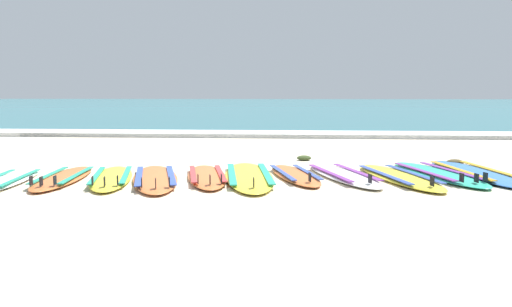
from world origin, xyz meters
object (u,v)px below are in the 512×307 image
object	(u,v)px
surfboard_6	(295,175)
surfboard_9	(437,174)
surfboard_4	(207,176)
surfboard_0	(7,180)
surfboard_2	(111,178)
surfboard_8	(398,177)
surfboard_10	(476,173)
surfboard_3	(155,178)
surfboard_7	(343,175)
surfboard_1	(63,178)
surfboard_5	(249,176)

from	to	relation	value
surfboard_6	surfboard_9	bearing A→B (deg)	7.05
surfboard_4	surfboard_0	bearing A→B (deg)	-168.13
surfboard_0	surfboard_9	size ratio (longest dim) A/B	0.81
surfboard_2	surfboard_9	bearing A→B (deg)	8.47
surfboard_8	surfboard_10	size ratio (longest dim) A/B	0.90
surfboard_4	surfboard_10	bearing A→B (deg)	8.66
surfboard_3	surfboard_4	size ratio (longest dim) A/B	1.12
surfboard_8	surfboard_6	bearing A→B (deg)	177.75
surfboard_10	surfboard_9	bearing A→B (deg)	-167.60
surfboard_3	surfboard_7	world-z (taller)	same
surfboard_1	surfboard_3	size ratio (longest dim) A/B	0.87
surfboard_0	surfboard_10	size ratio (longest dim) A/B	0.75
surfboard_7	surfboard_9	bearing A→B (deg)	8.76
surfboard_5	surfboard_10	world-z (taller)	same
surfboard_5	surfboard_9	bearing A→B (deg)	8.62
surfboard_6	surfboard_8	world-z (taller)	same
surfboard_6	surfboard_8	distance (m)	1.40
surfboard_10	surfboard_6	bearing A→B (deg)	-171.76
surfboard_7	surfboard_9	distance (m)	1.35
surfboard_6	surfboard_4	bearing A→B (deg)	-170.44
surfboard_2	surfboard_10	size ratio (longest dim) A/B	0.82
surfboard_6	surfboard_3	bearing A→B (deg)	-167.68
surfboard_9	surfboard_10	xyz separation A→B (m)	(0.57, 0.12, -0.00)
surfboard_5	surfboard_9	distance (m)	2.65
surfboard_1	surfboard_10	world-z (taller)	same
surfboard_2	surfboard_4	world-z (taller)	same
surfboard_3	surfboard_9	world-z (taller)	same
surfboard_8	surfboard_9	distance (m)	0.67
surfboard_2	surfboard_5	xyz separation A→B (m)	(1.82, 0.26, -0.00)
surfboard_2	surfboard_7	size ratio (longest dim) A/B	0.95
surfboard_0	surfboard_9	xyz separation A→B (m)	(5.71, 0.98, 0.00)
surfboard_4	surfboard_6	size ratio (longest dim) A/B	1.07
surfboard_2	surfboard_4	bearing A→B (deg)	9.68
surfboard_8	surfboard_9	size ratio (longest dim) A/B	0.98
surfboard_4	surfboard_9	distance (m)	3.22
surfboard_2	surfboard_4	distance (m)	1.27
surfboard_9	surfboard_3	bearing A→B (deg)	-170.40
surfboard_8	surfboard_2	bearing A→B (deg)	-174.66
surfboard_8	surfboard_5	bearing A→B (deg)	-177.31
surfboard_2	surfboard_3	bearing A→B (deg)	0.96
surfboard_1	surfboard_4	xyz separation A→B (m)	(1.89, 0.26, -0.00)
surfboard_10	surfboard_7	bearing A→B (deg)	-170.15
surfboard_8	surfboard_9	bearing A→B (deg)	26.77
surfboard_10	surfboard_2	bearing A→B (deg)	-171.08
surfboard_2	surfboard_4	xyz separation A→B (m)	(1.25, 0.21, 0.00)
surfboard_1	surfboard_9	world-z (taller)	same
surfboard_0	surfboard_3	bearing A→B (deg)	9.95
surfboard_0	surfboard_1	world-z (taller)	same
surfboard_5	surfboard_3	bearing A→B (deg)	-168.31
surfboard_0	surfboard_5	distance (m)	3.15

